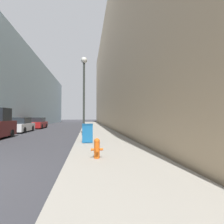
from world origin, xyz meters
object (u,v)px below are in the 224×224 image
at_px(fire_hydrant, 97,148).
at_px(trash_bin, 87,133).
at_px(parked_sedan_near, 21,125).
at_px(lamppost, 84,86).
at_px(parked_sedan_far, 38,123).

relative_size(fire_hydrant, trash_bin, 0.66).
bearing_deg(trash_bin, parked_sedan_near, 126.89).
height_order(lamppost, parked_sedan_far, lamppost).
height_order(fire_hydrant, parked_sedan_far, parked_sedan_far).
xyz_separation_m(trash_bin, lamppost, (-0.31, 4.25, 3.57)).
bearing_deg(lamppost, parked_sedan_far, 120.60).
bearing_deg(lamppost, trash_bin, -85.84).
bearing_deg(parked_sedan_near, fire_hydrant, -61.05).
distance_m(fire_hydrant, trash_bin, 4.06).
distance_m(parked_sedan_near, parked_sedan_far, 6.07).
xyz_separation_m(fire_hydrant, trash_bin, (-0.35, 4.04, 0.19)).
xyz_separation_m(lamppost, parked_sedan_far, (-6.73, 11.38, -3.56)).
distance_m(trash_bin, parked_sedan_near, 11.95).
relative_size(trash_bin, parked_sedan_far, 0.26).
height_order(trash_bin, parked_sedan_near, parked_sedan_near).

